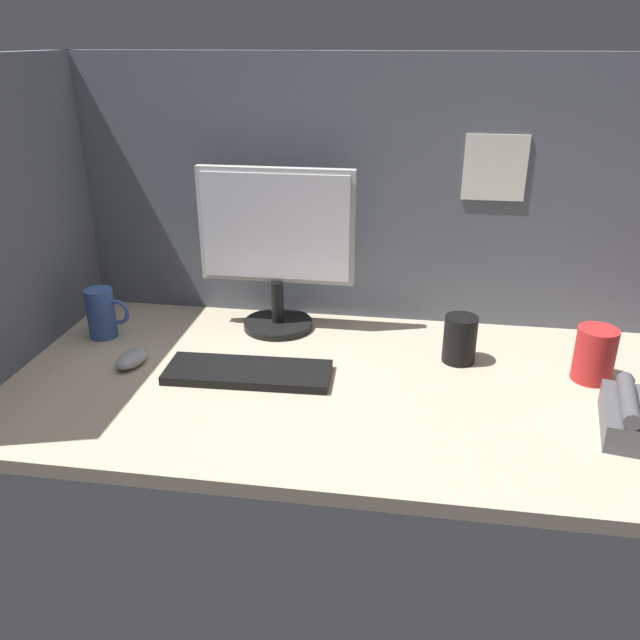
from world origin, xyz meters
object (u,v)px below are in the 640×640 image
object	(u,v)px
keyboard	(248,372)
mug_ceramic_blue	(102,313)
monitor	(276,243)
mug_red_plastic	(595,354)
mouse	(132,359)
mug_black_travel	(460,339)

from	to	relation	value
keyboard	mug_ceramic_blue	world-z (taller)	mug_ceramic_blue
monitor	mug_red_plastic	size ratio (longest dim) A/B	3.39
keyboard	mug_ceramic_blue	distance (cm)	44.45
mug_red_plastic	mug_ceramic_blue	world-z (taller)	mug_ceramic_blue
mouse	mug_black_travel	xyz separation A→B (cm)	(75.05, 13.88, 3.93)
mouse	mug_black_travel	size ratio (longest dim) A/B	0.85
keyboard	mug_ceramic_blue	size ratio (longest dim) A/B	2.91
mouse	keyboard	bearing A→B (deg)	7.74
monitor	keyboard	world-z (taller)	monitor
mug_red_plastic	mug_ceramic_blue	xyz separation A→B (cm)	(-117.31, 4.75, 0.28)
keyboard	mouse	distance (cm)	28.08
keyboard	mug_red_plastic	size ratio (longest dim) A/B	3.02
mug_ceramic_blue	mouse	bearing A→B (deg)	-46.34
monitor	mug_black_travel	world-z (taller)	monitor
mug_black_travel	mug_ceramic_blue	bearing A→B (deg)	179.90
monitor	mug_black_travel	distance (cm)	50.69
mug_ceramic_blue	mug_red_plastic	bearing A→B (deg)	-2.32
monitor	mouse	xyz separation A→B (cm)	(-29.10, -26.71, -21.06)
mouse	monitor	bearing A→B (deg)	52.53
keyboard	mouse	size ratio (longest dim) A/B	3.85
monitor	mug_ceramic_blue	distance (cm)	47.26
mouse	mug_black_travel	world-z (taller)	mug_black_travel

